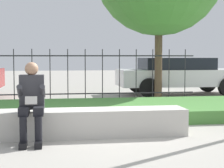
{
  "coord_description": "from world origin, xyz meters",
  "views": [
    {
      "loc": [
        -0.83,
        -6.23,
        1.34
      ],
      "look_at": [
        0.46,
        2.19,
        0.71
      ],
      "focal_mm": 60.0,
      "sensor_mm": 36.0,
      "label": 1
    }
  ],
  "objects": [
    {
      "name": "stone_bench",
      "position": [
        -0.21,
        0.0,
        0.2
      ],
      "size": [
        3.17,
        0.6,
        0.45
      ],
      "color": "beige",
      "rests_on": "ground_plane"
    },
    {
      "name": "car_parked_right",
      "position": [
        3.51,
        6.42,
        0.71
      ],
      "size": [
        4.41,
        1.9,
        1.3
      ],
      "rotation": [
        0.0,
        0.0,
        0.0
      ],
      "color": "silver",
      "rests_on": "ground_plane"
    },
    {
      "name": "grass_berm",
      "position": [
        0.0,
        2.04,
        0.13
      ],
      "size": [
        8.26,
        2.68,
        0.27
      ],
      "color": "#4C893D",
      "rests_on": "ground_plane"
    },
    {
      "name": "ground_plane",
      "position": [
        0.0,
        0.0,
        0.0
      ],
      "size": [
        60.0,
        60.0,
        0.0
      ],
      "primitive_type": "plane",
      "color": "#A8A399"
    },
    {
      "name": "person_seated_reader",
      "position": [
        -1.19,
        -0.33,
        0.68
      ],
      "size": [
        0.42,
        0.73,
        1.25
      ],
      "color": "black",
      "rests_on": "ground_plane"
    },
    {
      "name": "iron_fence",
      "position": [
        -0.0,
        4.12,
        0.81
      ],
      "size": [
        6.26,
        0.03,
        1.55
      ],
      "color": "#232326",
      "rests_on": "ground_plane"
    }
  ]
}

